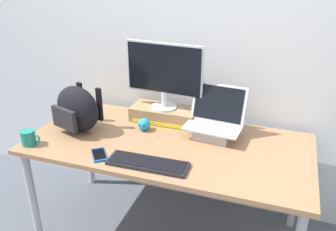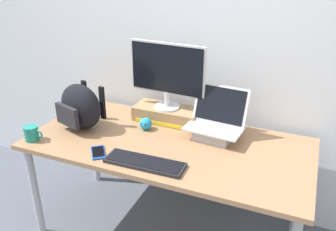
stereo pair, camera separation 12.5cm
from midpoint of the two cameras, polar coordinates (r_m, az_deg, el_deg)
The scene contains 11 objects.
ground_plane at distance 2.63m, azimuth 1.43°, elevation -18.05°, with size 20.00×20.00×0.00m, color #515660.
back_wall at distance 2.46m, azimuth 6.24°, elevation 13.24°, with size 7.00×0.10×2.60m, color silver.
desk at distance 2.24m, azimuth 1.61°, elevation -5.73°, with size 1.73×0.82×0.72m.
toner_box_yellow at distance 2.46m, azimuth 1.31°, elevation 0.23°, with size 0.45×0.21×0.10m.
desktop_monitor at distance 2.35m, azimuth 1.37°, elevation 6.82°, with size 0.54×0.17×0.45m.
open_laptop at distance 2.26m, azimuth 9.16°, elevation -1.93°, with size 0.37×0.28×0.31m.
external_keyboard at distance 1.98m, azimuth -1.93°, elevation -7.57°, with size 0.45×0.15×0.02m.
messenger_backpack at distance 2.38m, azimuth -12.40°, elevation 1.40°, with size 0.38×0.29×0.30m.
coffee_mug at distance 2.34m, azimuth -19.55°, elevation -2.73°, with size 0.13×0.09×0.09m.
cell_phone at distance 2.11m, azimuth -9.45°, elevation -5.87°, with size 0.15×0.16×0.01m.
plush_toy at distance 2.34m, azimuth -2.06°, elevation -1.33°, with size 0.08×0.08×0.08m.
Camera 2 is at (0.75, -1.78, 1.78)m, focal length 38.06 mm.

